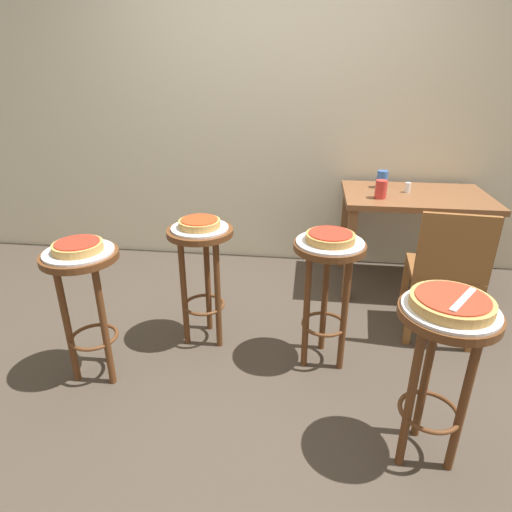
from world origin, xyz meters
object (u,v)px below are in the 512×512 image
at_px(stool_leftside, 327,277).
at_px(stool_foreground, 441,354).
at_px(pizza_foreground, 452,302).
at_px(serving_plate_leftside, 330,242).
at_px(serving_plate_foreground, 450,309).
at_px(cup_near_edge, 381,189).
at_px(stool_rear, 202,261).
at_px(condiment_shaker, 408,187).
at_px(cup_far_edge, 382,179).
at_px(pizza_server_knife, 463,299).
at_px(pizza_middle, 78,246).
at_px(stool_middle, 85,288).
at_px(dining_table, 414,209).
at_px(serving_plate_rear, 200,228).
at_px(pizza_rear, 199,223).
at_px(wooden_chair, 446,270).
at_px(pizza_leftside, 330,237).
at_px(serving_plate_middle, 79,252).

bearing_deg(stool_leftside, stool_foreground, -55.49).
xyz_separation_m(pizza_foreground, serving_plate_leftside, (-0.43, 0.62, -0.03)).
height_order(stool_foreground, serving_plate_foreground, serving_plate_foreground).
distance_m(serving_plate_foreground, cup_near_edge, 1.52).
distance_m(stool_rear, condiment_shaker, 1.63).
height_order(cup_far_edge, pizza_server_knife, cup_far_edge).
bearing_deg(serving_plate_foreground, serving_plate_leftside, 124.51).
relative_size(pizza_middle, condiment_shaker, 3.35).
relative_size(pizza_middle, stool_rear, 0.33).
distance_m(stool_middle, dining_table, 2.30).
bearing_deg(pizza_middle, pizza_foreground, -11.51).
xyz_separation_m(serving_plate_rear, dining_table, (1.37, 0.92, -0.12)).
relative_size(serving_plate_leftside, pizza_rear, 1.51).
bearing_deg(stool_rear, pizza_rear, 90.00).
xyz_separation_m(stool_foreground, wooden_chair, (0.28, 0.95, -0.07)).
bearing_deg(serving_plate_foreground, dining_table, 82.54).
height_order(serving_plate_foreground, pizza_leftside, pizza_leftside).
xyz_separation_m(stool_leftside, wooden_chair, (0.71, 0.33, -0.07)).
xyz_separation_m(serving_plate_foreground, cup_near_edge, (-0.06, 1.52, 0.06)).
height_order(cup_near_edge, pizza_server_knife, cup_near_edge).
bearing_deg(dining_table, serving_plate_foreground, -97.46).
distance_m(stool_leftside, pizza_leftside, 0.23).
bearing_deg(pizza_rear, cup_far_edge, 43.22).
height_order(serving_plate_leftside, condiment_shaker, condiment_shaker).
relative_size(cup_near_edge, pizza_server_knife, 0.57).
bearing_deg(pizza_leftside, cup_near_edge, 67.57).
bearing_deg(stool_rear, stool_leftside, -9.79).
bearing_deg(dining_table, stool_rear, -146.04).
distance_m(serving_plate_middle, pizza_middle, 0.03).
bearing_deg(stool_leftside, stool_middle, -166.92).
bearing_deg(serving_plate_middle, condiment_shaker, 36.93).
relative_size(serving_plate_middle, pizza_middle, 1.40).
xyz_separation_m(pizza_foreground, stool_rear, (-1.15, 0.75, -0.23)).
relative_size(pizza_middle, wooden_chair, 0.28).
relative_size(pizza_foreground, pizza_leftside, 1.19).
distance_m(stool_foreground, cup_near_edge, 1.54).
height_order(cup_near_edge, wooden_chair, cup_near_edge).
xyz_separation_m(stool_leftside, condiment_shaker, (0.59, 1.08, 0.23)).
bearing_deg(serving_plate_foreground, serving_plate_middle, 168.49).
bearing_deg(wooden_chair, condiment_shaker, 99.37).
relative_size(stool_middle, wooden_chair, 0.86).
bearing_deg(pizza_middle, cup_far_edge, 42.00).
relative_size(serving_plate_middle, serving_plate_leftside, 0.96).
height_order(stool_middle, pizza_leftside, pizza_leftside).
bearing_deg(pizza_rear, pizza_foreground, -33.00).
bearing_deg(stool_rear, pizza_middle, -140.95).
relative_size(stool_leftside, dining_table, 0.72).
relative_size(pizza_middle, pizza_leftside, 0.94).
relative_size(dining_table, cup_far_edge, 8.04).
height_order(stool_leftside, cup_near_edge, cup_near_edge).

